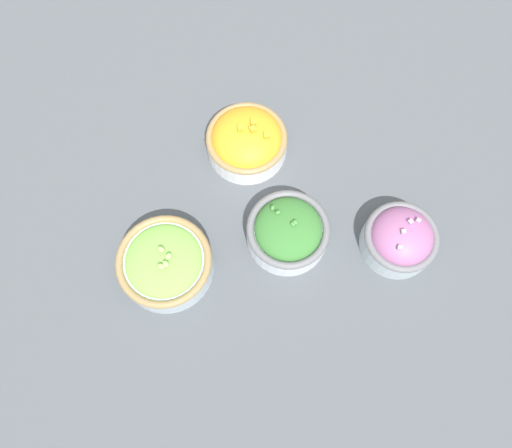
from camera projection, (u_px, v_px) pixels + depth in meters
The scene contains 5 objects.
ground_plane at pixel (256, 230), 0.82m from camera, with size 3.00×3.00×0.00m, color #4C5156.
bowl_broccoli at pixel (288, 231), 0.79m from camera, with size 0.13×0.13×0.07m.
bowl_squash at pixel (247, 140), 0.84m from camera, with size 0.14×0.14×0.08m.
bowl_lettuce at pixel (165, 263), 0.77m from camera, with size 0.15×0.15×0.07m.
bowl_red_onion at pixel (400, 238), 0.78m from camera, with size 0.12×0.12×0.08m.
Camera 1 is at (-0.13, -0.23, 0.78)m, focal length 35.00 mm.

